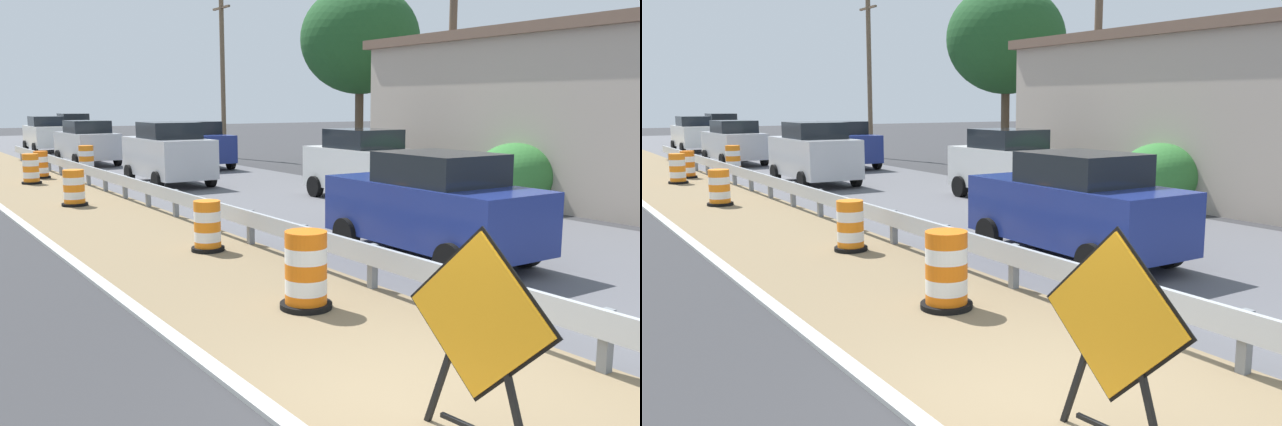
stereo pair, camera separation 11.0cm
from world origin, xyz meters
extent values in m
plane|color=#333335|center=(0.00, 0.00, 0.00)|extent=(160.00, 160.00, 0.00)
cube|color=#7F6B4C|center=(0.56, 0.00, 0.00)|extent=(3.53, 120.00, 0.01)
cube|color=#ADB2B7|center=(2.08, 3.61, 0.55)|extent=(0.08, 58.01, 0.32)
cube|color=slate|center=(2.16, -0.39, 0.35)|extent=(0.12, 0.12, 0.70)
cube|color=slate|center=(2.16, 1.61, 0.35)|extent=(0.12, 0.12, 0.70)
cube|color=slate|center=(2.16, 3.61, 0.35)|extent=(0.12, 0.12, 0.70)
cube|color=slate|center=(2.16, 5.61, 0.35)|extent=(0.12, 0.12, 0.70)
cube|color=slate|center=(2.16, 7.61, 0.35)|extent=(0.12, 0.12, 0.70)
cube|color=slate|center=(2.16, 9.61, 0.35)|extent=(0.12, 0.12, 0.70)
cube|color=slate|center=(2.16, 11.61, 0.35)|extent=(0.12, 0.12, 0.70)
cube|color=slate|center=(2.16, 13.61, 0.35)|extent=(0.12, 0.12, 0.70)
cube|color=slate|center=(2.16, 15.61, 0.35)|extent=(0.12, 0.12, 0.70)
cube|color=slate|center=(2.16, 17.61, 0.35)|extent=(0.12, 0.12, 0.70)
cube|color=slate|center=(2.16, 19.61, 0.35)|extent=(0.12, 0.12, 0.70)
cube|color=slate|center=(2.16, 21.62, 0.35)|extent=(0.12, 0.12, 0.70)
cube|color=slate|center=(2.16, 23.62, 0.35)|extent=(0.12, 0.12, 0.70)
cube|color=slate|center=(2.16, 25.62, 0.35)|extent=(0.12, 0.12, 0.70)
cube|color=slate|center=(2.16, 27.62, 0.35)|extent=(0.12, 0.12, 0.70)
cube|color=slate|center=(2.16, 29.62, 0.35)|extent=(0.12, 0.12, 0.70)
cube|color=slate|center=(2.16, 31.62, 0.35)|extent=(0.12, 0.12, 0.70)
cube|color=black|center=(-0.09, -1.03, 0.52)|extent=(0.09, 0.39, 1.06)
cube|color=black|center=(-0.17, -0.34, 0.52)|extent=(0.09, 0.39, 1.06)
cube|color=orange|center=(-0.15, -0.69, 1.12)|extent=(0.19, 1.42, 1.42)
cube|color=black|center=(-0.13, -0.68, 1.12)|extent=(0.18, 1.50, 1.51)
cylinder|color=orange|center=(0.74, 3.32, 0.11)|extent=(0.59, 0.59, 0.22)
cylinder|color=white|center=(0.74, 3.32, 0.33)|extent=(0.59, 0.59, 0.22)
cylinder|color=orange|center=(0.74, 3.32, 0.55)|extent=(0.59, 0.59, 0.22)
cylinder|color=white|center=(0.74, 3.32, 0.77)|extent=(0.59, 0.59, 0.22)
cylinder|color=orange|center=(0.74, 3.32, 0.99)|extent=(0.59, 0.59, 0.22)
cylinder|color=black|center=(0.74, 3.32, 0.04)|extent=(0.74, 0.74, 0.08)
cylinder|color=orange|center=(1.16, 7.51, 0.10)|extent=(0.52, 0.52, 0.20)
cylinder|color=white|center=(1.16, 7.51, 0.30)|extent=(0.52, 0.52, 0.20)
cylinder|color=orange|center=(1.16, 7.51, 0.49)|extent=(0.52, 0.52, 0.20)
cylinder|color=white|center=(1.16, 7.51, 0.69)|extent=(0.52, 0.52, 0.20)
cylinder|color=orange|center=(1.16, 7.51, 0.89)|extent=(0.52, 0.52, 0.20)
cylinder|color=black|center=(1.16, 7.51, 0.04)|extent=(0.65, 0.65, 0.08)
cylinder|color=orange|center=(0.52, 14.98, 0.10)|extent=(0.57, 0.57, 0.20)
cylinder|color=white|center=(0.52, 14.98, 0.30)|extent=(0.57, 0.57, 0.20)
cylinder|color=orange|center=(0.52, 14.98, 0.51)|extent=(0.57, 0.57, 0.20)
cylinder|color=white|center=(0.52, 14.98, 0.71)|extent=(0.57, 0.57, 0.20)
cylinder|color=orange|center=(0.52, 14.98, 0.91)|extent=(0.57, 0.57, 0.20)
cylinder|color=black|center=(0.52, 14.98, 0.04)|extent=(0.71, 0.71, 0.08)
cylinder|color=orange|center=(1.27, 22.85, 0.10)|extent=(0.51, 0.51, 0.21)
cylinder|color=white|center=(1.27, 22.85, 0.31)|extent=(0.51, 0.51, 0.21)
cylinder|color=orange|center=(1.27, 22.85, 0.52)|extent=(0.51, 0.51, 0.21)
cylinder|color=white|center=(1.27, 22.85, 0.73)|extent=(0.51, 0.51, 0.21)
cylinder|color=orange|center=(1.27, 22.85, 0.94)|extent=(0.51, 0.51, 0.21)
cylinder|color=black|center=(1.27, 22.85, 0.04)|extent=(0.64, 0.64, 0.08)
cylinder|color=orange|center=(3.41, 24.51, 0.11)|extent=(0.60, 0.60, 0.22)
cylinder|color=white|center=(3.41, 24.51, 0.33)|extent=(0.60, 0.60, 0.22)
cylinder|color=orange|center=(3.41, 24.51, 0.55)|extent=(0.60, 0.60, 0.22)
cylinder|color=white|center=(3.41, 24.51, 0.76)|extent=(0.60, 0.60, 0.22)
cylinder|color=orange|center=(3.41, 24.51, 0.98)|extent=(0.60, 0.60, 0.22)
cylinder|color=black|center=(3.41, 24.51, 0.04)|extent=(0.75, 0.75, 0.08)
cylinder|color=orange|center=(0.59, 21.17, 0.11)|extent=(0.54, 0.54, 0.21)
cylinder|color=white|center=(0.59, 21.17, 0.32)|extent=(0.54, 0.54, 0.21)
cylinder|color=orange|center=(0.59, 21.17, 0.54)|extent=(0.54, 0.54, 0.21)
cylinder|color=white|center=(0.59, 21.17, 0.75)|extent=(0.54, 0.54, 0.21)
cylinder|color=orange|center=(0.59, 21.17, 0.96)|extent=(0.54, 0.54, 0.21)
cylinder|color=black|center=(0.59, 21.17, 0.04)|extent=(0.68, 0.68, 0.08)
cube|color=silver|center=(4.59, 18.27, 0.98)|extent=(1.94, 4.41, 1.31)
cube|color=black|center=(4.58, 18.10, 1.91)|extent=(1.72, 2.04, 0.56)
cylinder|color=black|center=(3.66, 19.73, 0.32)|extent=(0.23, 0.64, 0.64)
cylinder|color=black|center=(5.55, 19.71, 0.32)|extent=(0.23, 0.64, 0.64)
cylinder|color=black|center=(3.62, 16.84, 0.32)|extent=(0.23, 0.64, 0.64)
cylinder|color=black|center=(5.52, 16.82, 0.32)|extent=(0.23, 0.64, 0.64)
cube|color=#4C5156|center=(7.97, 44.51, 0.94)|extent=(1.93, 4.46, 1.24)
cube|color=black|center=(7.97, 44.69, 1.84)|extent=(1.73, 2.06, 0.56)
cylinder|color=black|center=(8.92, 43.03, 0.32)|extent=(0.22, 0.64, 0.64)
cylinder|color=black|center=(7.01, 43.04, 0.32)|extent=(0.22, 0.64, 0.64)
cylinder|color=black|center=(8.93, 45.97, 0.32)|extent=(0.22, 0.64, 0.64)
cylinder|color=black|center=(7.02, 45.98, 0.32)|extent=(0.22, 0.64, 0.64)
cube|color=navy|center=(4.34, 4.64, 0.87)|extent=(1.81, 4.36, 1.09)
cube|color=black|center=(4.34, 4.46, 1.69)|extent=(1.62, 2.01, 0.56)
cylinder|color=black|center=(3.45, 6.08, 0.32)|extent=(0.22, 0.64, 0.64)
cylinder|color=black|center=(5.24, 6.07, 0.32)|extent=(0.22, 0.64, 0.64)
cylinder|color=black|center=(3.44, 3.20, 0.32)|extent=(0.22, 0.64, 0.64)
cylinder|color=black|center=(5.23, 3.20, 0.32)|extent=(0.22, 0.64, 0.64)
cube|color=silver|center=(8.04, 11.38, 0.92)|extent=(1.83, 4.13, 1.21)
cube|color=black|center=(8.04, 11.55, 1.81)|extent=(1.65, 1.90, 0.56)
cylinder|color=black|center=(8.96, 10.02, 0.32)|extent=(0.22, 0.64, 0.64)
cylinder|color=black|center=(7.13, 10.02, 0.32)|extent=(0.22, 0.64, 0.64)
cylinder|color=black|center=(8.96, 12.74, 0.32)|extent=(0.22, 0.64, 0.64)
cylinder|color=black|center=(7.12, 12.74, 0.32)|extent=(0.22, 0.64, 0.64)
cube|color=silver|center=(4.32, 27.74, 0.90)|extent=(1.98, 4.36, 1.17)
cube|color=black|center=(4.33, 27.56, 1.77)|extent=(1.72, 2.03, 0.56)
cylinder|color=black|center=(3.35, 29.13, 0.32)|extent=(0.24, 0.65, 0.64)
cylinder|color=black|center=(5.20, 29.18, 0.32)|extent=(0.24, 0.65, 0.64)
cylinder|color=black|center=(3.44, 26.29, 0.32)|extent=(0.24, 0.65, 0.64)
cylinder|color=black|center=(5.29, 26.35, 0.32)|extent=(0.24, 0.65, 0.64)
cube|color=navy|center=(7.96, 23.37, 0.91)|extent=(1.93, 4.17, 1.17)
cube|color=black|center=(7.96, 23.54, 1.77)|extent=(1.71, 1.93, 0.56)
cylinder|color=black|center=(8.86, 21.99, 0.32)|extent=(0.23, 0.64, 0.64)
cylinder|color=black|center=(7.00, 22.02, 0.32)|extent=(0.23, 0.64, 0.64)
cylinder|color=black|center=(8.91, 24.72, 0.32)|extent=(0.23, 0.64, 0.64)
cylinder|color=black|center=(7.05, 24.75, 0.32)|extent=(0.23, 0.64, 0.64)
cube|color=silver|center=(4.58, 37.47, 0.92)|extent=(1.83, 4.13, 1.20)
cube|color=black|center=(4.58, 37.31, 1.80)|extent=(1.63, 1.90, 0.56)
cylinder|color=black|center=(3.69, 38.83, 0.32)|extent=(0.23, 0.64, 0.64)
cylinder|color=black|center=(5.49, 38.82, 0.32)|extent=(0.23, 0.64, 0.64)
cylinder|color=black|center=(3.67, 36.12, 0.32)|extent=(0.23, 0.64, 0.64)
cylinder|color=black|center=(5.47, 36.11, 0.32)|extent=(0.23, 0.64, 0.64)
cube|color=#AD9E8E|center=(15.08, 8.03, 2.33)|extent=(8.99, 12.83, 4.67)
cube|color=brown|center=(15.08, 8.03, 4.82)|extent=(9.34, 13.34, 0.30)
cylinder|color=brown|center=(11.03, 10.99, 4.65)|extent=(0.24, 0.24, 9.29)
cylinder|color=brown|center=(11.47, 27.98, 4.07)|extent=(0.24, 0.24, 8.14)
cube|color=brown|center=(11.47, 27.98, 7.64)|extent=(0.12, 1.80, 0.10)
ellipsoid|color=#337533|center=(10.35, 7.79, 0.89)|extent=(2.19, 2.19, 1.79)
cylinder|color=#4C3D2D|center=(13.28, 18.66, 1.73)|extent=(0.36, 0.36, 3.46)
ellipsoid|color=#1E4C23|center=(13.28, 18.66, 5.46)|extent=(4.99, 4.99, 4.49)
camera|label=1|loc=(-4.20, -4.39, 2.85)|focal=37.88mm
camera|label=2|loc=(-4.11, -4.45, 2.85)|focal=37.88mm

